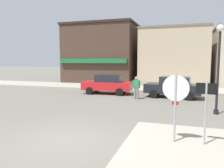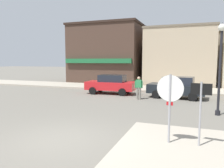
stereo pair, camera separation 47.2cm
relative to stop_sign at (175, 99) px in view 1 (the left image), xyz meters
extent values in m
plane|color=#6B665B|center=(-3.56, -0.70, -1.52)|extent=(160.00, 160.00, 0.00)
cube|color=#A89E8C|center=(-3.56, 13.68, -1.44)|extent=(80.00, 4.00, 0.15)
cylinder|color=#9E9EA3|center=(0.00, -0.01, -0.37)|extent=(0.07, 0.07, 2.30)
cylinder|color=red|center=(0.00, 0.01, 0.35)|extent=(0.76, 0.11, 0.76)
cylinder|color=white|center=(0.00, 0.00, 0.35)|extent=(0.82, 0.11, 0.82)
cube|color=red|center=(0.00, 0.01, -0.13)|extent=(0.20, 0.04, 0.11)
cylinder|color=#9E9EA3|center=(0.89, 0.03, -0.47)|extent=(0.06, 0.06, 2.10)
cube|color=black|center=(0.89, 0.04, 0.36)|extent=(0.60, 0.09, 0.34)
cube|color=white|center=(0.89, 0.05, 0.36)|extent=(0.54, 0.08, 0.29)
cube|color=black|center=(0.89, 0.06, 0.36)|extent=(0.34, 0.05, 0.08)
cylinder|color=black|center=(1.88, 5.01, 0.58)|extent=(0.12, 0.12, 4.20)
cylinder|color=black|center=(1.88, 5.01, -1.40)|extent=(0.24, 0.24, 0.24)
sphere|color=white|center=(1.88, 5.01, 2.79)|extent=(0.36, 0.36, 0.36)
cone|color=black|center=(1.88, 5.01, 2.94)|extent=(0.32, 0.32, 0.18)
cube|color=red|center=(-5.68, 9.88, -0.85)|extent=(4.06, 1.84, 0.66)
cube|color=#1E232D|center=(-5.53, 9.88, -0.24)|extent=(2.13, 1.46, 0.56)
cylinder|color=black|center=(-6.89, 8.98, -1.22)|extent=(0.61, 0.20, 0.60)
cylinder|color=black|center=(-6.95, 10.68, -1.22)|extent=(0.61, 0.20, 0.60)
cylinder|color=black|center=(-4.42, 9.07, -1.22)|extent=(0.61, 0.20, 0.60)
cylinder|color=black|center=(-4.47, 10.77, -1.22)|extent=(0.61, 0.20, 0.60)
cube|color=black|center=(-0.46, 9.58, -0.85)|extent=(4.14, 2.07, 0.66)
cube|color=#1E232D|center=(-0.31, 9.56, -0.24)|extent=(2.20, 1.59, 0.56)
cylinder|color=black|center=(-1.78, 8.85, -1.22)|extent=(0.61, 0.24, 0.60)
cylinder|color=black|center=(-1.62, 10.54, -1.22)|extent=(0.61, 0.24, 0.60)
cylinder|color=black|center=(0.69, 8.61, -1.22)|extent=(0.61, 0.24, 0.60)
cylinder|color=black|center=(0.85, 10.30, -1.22)|extent=(0.61, 0.24, 0.60)
cylinder|color=gray|center=(-2.79, 8.05, -1.09)|extent=(0.16, 0.16, 0.85)
cylinder|color=gray|center=(-2.97, 8.03, -1.09)|extent=(0.16, 0.16, 0.85)
cube|color=#338C51|center=(-2.88, 8.04, -0.40)|extent=(0.38, 0.25, 0.54)
sphere|color=tan|center=(-2.88, 8.04, -0.02)|extent=(0.22, 0.22, 0.22)
cylinder|color=#338C51|center=(-2.65, 8.06, -0.45)|extent=(0.10, 0.10, 0.52)
cylinder|color=#338C51|center=(-3.11, 8.02, -0.45)|extent=(0.10, 0.10, 0.52)
cube|color=#473328|center=(-9.41, 19.68, 1.93)|extent=(8.35, 8.01, 6.89)
cube|color=#1E6638|center=(-9.41, 15.53, 1.18)|extent=(7.94, 0.40, 0.50)
cube|color=#2E211A|center=(-9.41, 19.68, 5.49)|extent=(8.60, 8.25, 0.24)
cube|color=tan|center=(-0.82, 19.32, 1.54)|extent=(7.22, 6.48, 6.11)
cube|color=#716452|center=(-0.82, 19.32, 4.70)|extent=(7.36, 6.61, 0.20)
camera|label=1|loc=(0.18, -7.01, 1.20)|focal=35.00mm
camera|label=2|loc=(0.63, -6.86, 1.20)|focal=35.00mm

